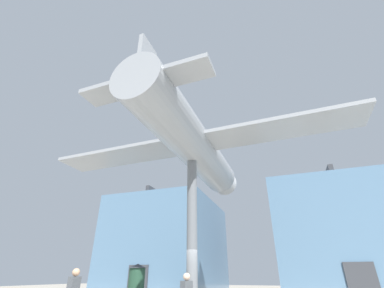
% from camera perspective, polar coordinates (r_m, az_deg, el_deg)
% --- Properties ---
extents(glass_pavilion_left, '(9.99, 12.04, 9.32)m').
position_cam_1_polar(glass_pavilion_left, '(29.57, -5.11, -21.54)').
color(glass_pavilion_left, slate).
rests_on(glass_pavilion_left, ground_plane).
extents(glass_pavilion_right, '(9.99, 12.04, 9.32)m').
position_cam_1_polar(glass_pavilion_right, '(27.32, 29.36, -17.95)').
color(glass_pavilion_right, slate).
rests_on(glass_pavilion_right, ground_plane).
extents(support_pylon_central, '(0.47, 0.47, 6.64)m').
position_cam_1_polar(support_pylon_central, '(12.13, 0.00, -18.59)').
color(support_pylon_central, slate).
rests_on(support_pylon_central, ground_plane).
extents(suspended_airplane, '(16.30, 13.02, 3.19)m').
position_cam_1_polar(suspended_airplane, '(13.78, 0.52, -0.58)').
color(suspended_airplane, '#93999E').
rests_on(suspended_airplane, support_pylon_central).
extents(info_kiosk, '(1.04, 1.04, 2.12)m').
position_cam_1_polar(info_kiosk, '(16.72, -12.29, -28.09)').
color(info_kiosk, '#234733').
rests_on(info_kiosk, ground_plane).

